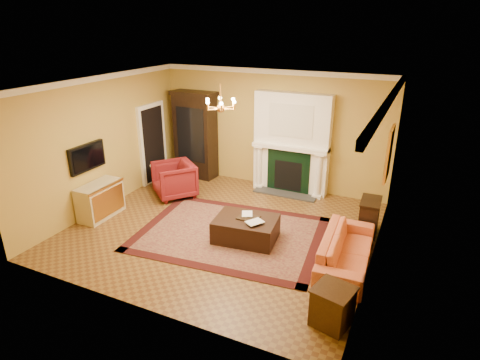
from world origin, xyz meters
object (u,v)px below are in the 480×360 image
Objects in this scene: end_table at (332,307)px; console_table at (369,217)px; commode at (100,200)px; leather_ottoman at (246,229)px; pedestal_table at (158,175)px; wingback_armchair at (174,178)px; china_cabinet at (196,137)px; coral_sofa at (347,246)px.

console_table reaches higher than end_table.
commode is 0.86× the size of leather_ottoman.
pedestal_table reaches higher than end_table.
wingback_armchair is 5.42m from end_table.
wingback_armchair is 0.79× the size of leather_ottoman.
china_cabinet reaches higher than end_table.
pedestal_table is 0.32× the size of coral_sofa.
wingback_armchair is at bearing 70.81° from coral_sofa.
coral_sofa reaches higher than pedestal_table.
pedestal_table is 1.85m from commode.
pedestal_table is 5.29m from console_table.
coral_sofa is at bearing -26.06° from china_cabinet.
commode is at bearing -96.92° from china_cabinet.
china_cabinet is 1.10× the size of coral_sofa.
coral_sofa is 2.91× the size of console_table.
leather_ottoman is (-2.16, -1.32, -0.11)m from console_table.
console_table reaches higher than leather_ottoman.
wingback_armchair is 0.68m from pedestal_table.
pedestal_table is 1.15× the size of end_table.
console_table is (4.65, 0.10, -0.12)m from wingback_armchair.
pedestal_table is at bearing 148.75° from leather_ottoman.
pedestal_table is at bearing -158.07° from wingback_armchair.
pedestal_table is at bearing 149.43° from end_table.
china_cabinet is 3.25m from commode.
coral_sofa is 3.58× the size of end_table.
wingback_armchair is 1.66× the size of end_table.
china_cabinet is at bearing 56.48° from coral_sofa.
china_cabinet is at bearing 77.94° from commode.
wingback_armchair is at bearing -17.82° from pedestal_table.
end_table is at bearing -45.32° from leather_ottoman.
coral_sofa is at bearing 23.62° from wingback_armchair.
console_table reaches higher than pedestal_table.
commode is 1.47× the size of console_table.
leather_ottoman is (3.35, 0.42, -0.15)m from commode.
leather_ottoman is at bearing -151.16° from console_table.
pedestal_table is (-0.64, 0.21, -0.09)m from wingback_armchair.
wingback_armchair is at bearing 61.34° from commode.
commode is at bearing -179.76° from leather_ottoman.
wingback_armchair is (0.24, -1.48, -0.65)m from china_cabinet.
wingback_armchair is 1.45× the size of pedestal_table.
commode is (-0.62, -3.11, -0.74)m from china_cabinet.
coral_sofa is 1.98m from leather_ottoman.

